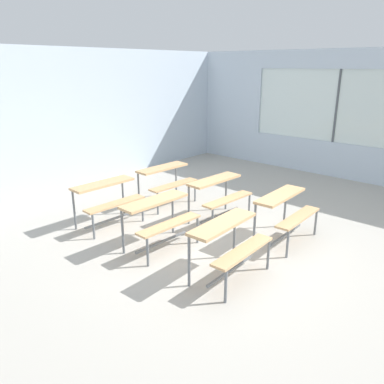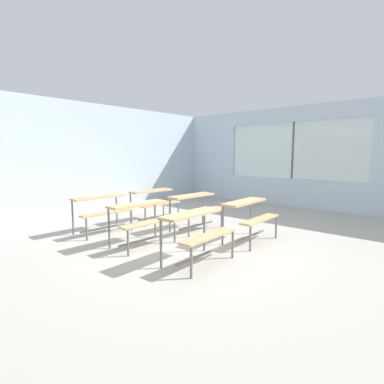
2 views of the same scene
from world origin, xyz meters
TOP-DOWN VIEW (x-y plane):
  - ground at (0.00, 0.00)m, footprint 10.00×9.00m
  - wall_back at (0.00, 4.50)m, footprint 10.00×0.12m
  - wall_right at (5.00, -0.13)m, footprint 0.12×9.00m
  - desk_bench_r0c0 at (-0.56, -0.50)m, footprint 1.12×0.63m
  - desk_bench_r0c1 at (0.90, -0.50)m, footprint 1.12×0.63m
  - desk_bench_r1c0 at (-0.58, 0.77)m, footprint 1.12×0.62m
  - desk_bench_r1c1 at (0.87, 0.79)m, footprint 1.13×0.64m
  - desk_bench_r2c0 at (-0.57, 2.05)m, footprint 1.11×0.62m
  - desk_bench_r2c1 at (0.83, 2.06)m, footprint 1.12×0.63m

SIDE VIEW (x-z plane):
  - ground at x=0.00m, z-range -0.05..0.00m
  - desk_bench_r0c0 at x=-0.56m, z-range 0.19..0.93m
  - desk_bench_r0c1 at x=0.90m, z-range 0.19..0.93m
  - desk_bench_r1c0 at x=-0.58m, z-range 0.19..0.93m
  - desk_bench_r1c1 at x=0.87m, z-range 0.19..0.93m
  - desk_bench_r2c0 at x=-0.57m, z-range 0.19..0.93m
  - desk_bench_r2c1 at x=0.83m, z-range 0.19..0.93m
  - wall_right at x=5.00m, z-range -0.05..2.95m
  - wall_back at x=0.00m, z-range 0.00..3.00m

